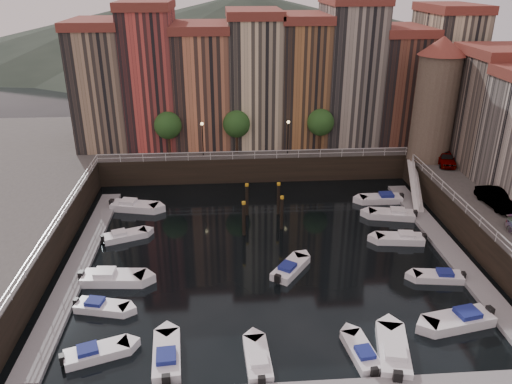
{
  "coord_description": "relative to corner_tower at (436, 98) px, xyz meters",
  "views": [
    {
      "loc": [
        -3.8,
        -38.63,
        22.91
      ],
      "look_at": [
        -0.72,
        4.0,
        4.06
      ],
      "focal_mm": 35.0,
      "sensor_mm": 36.0,
      "label": 1
    }
  ],
  "objects": [
    {
      "name": "boat_near_0",
      "position": [
        -27.71,
        -27.81,
        -9.82
      ],
      "size": [
        2.1,
        4.87,
        1.1
      ],
      "rotation": [
        0.0,
        0.0,
        1.65
      ],
      "color": "white",
      "rests_on": "ground"
    },
    {
      "name": "boat_right_2",
      "position": [
        -7.5,
        -13.72,
        -9.84
      ],
      "size": [
        4.64,
        2.17,
        1.04
      ],
      "rotation": [
        0.0,
        0.0,
        3.02
      ],
      "color": "white",
      "rests_on": "ground"
    },
    {
      "name": "boat_extra_710",
      "position": [
        -18.43,
        -18.03,
        -9.85
      ],
      "size": [
        3.77,
        4.36,
        1.03
      ],
      "rotation": [
        0.0,
        0.0,
        0.95
      ],
      "color": "white",
      "rests_on": "ground"
    },
    {
      "name": "boat_near_3",
      "position": [
        -13.1,
        -28.47,
        -9.79
      ],
      "size": [
        2.94,
        5.39,
        1.21
      ],
      "rotation": [
        0.0,
        0.0,
        1.35
      ],
      "color": "white",
      "rests_on": "ground"
    },
    {
      "name": "dock_right",
      "position": [
        -3.8,
        -15.5,
        -10.02
      ],
      "size": [
        2.0,
        28.0,
        0.35
      ],
      "primitive_type": "cube",
      "color": "gray",
      "rests_on": "ground"
    },
    {
      "name": "car_a",
      "position": [
        1.19,
        -2.11,
        -6.45
      ],
      "size": [
        2.48,
        4.59,
        1.48
      ],
      "primitive_type": "imported",
      "rotation": [
        0.0,
        0.0,
        -0.17
      ],
      "color": "gray",
      "rests_on": "quay_right"
    },
    {
      "name": "dock_left",
      "position": [
        -36.2,
        -15.5,
        -10.02
      ],
      "size": [
        2.0,
        28.0,
        0.35
      ],
      "primitive_type": "cube",
      "color": "gray",
      "rests_on": "ground"
    },
    {
      "name": "street_lamps",
      "position": [
        -21.0,
        2.7,
        -4.3
      ],
      "size": [
        10.36,
        0.36,
        4.18
      ],
      "color": "black",
      "rests_on": "quay_far"
    },
    {
      "name": "boat_left_2",
      "position": [
        -32.92,
        -18.48,
        -9.79
      ],
      "size": [
        5.31,
        2.27,
        1.2
      ],
      "rotation": [
        0.0,
        0.0,
        -0.08
      ],
      "color": "white",
      "rests_on": "ground"
    },
    {
      "name": "boat_right_1",
      "position": [
        -6.5,
        -20.06,
        -9.88
      ],
      "size": [
        4.16,
        1.98,
        0.94
      ],
      "rotation": [
        0.0,
        0.0,
        3.01
      ],
      "color": "white",
      "rests_on": "ground"
    },
    {
      "name": "boat_left_1",
      "position": [
        -33.05,
        -22.14,
        -9.87
      ],
      "size": [
        4.24,
        2.36,
        0.95
      ],
      "rotation": [
        0.0,
        0.0,
        -0.23
      ],
      "color": "white",
      "rests_on": "ground"
    },
    {
      "name": "mooring_pilings",
      "position": [
        -19.93,
        -8.94,
        -8.54
      ],
      "size": [
        4.12,
        4.61,
        3.78
      ],
      "color": "black",
      "rests_on": "ground"
    },
    {
      "name": "boat_right_4",
      "position": [
        -6.59,
        -4.9,
        -9.83
      ],
      "size": [
        4.71,
        1.72,
        1.08
      ],
      "rotation": [
        0.0,
        0.0,
        3.14
      ],
      "color": "white",
      "rests_on": "ground"
    },
    {
      "name": "boat_near_1",
      "position": [
        -21.91,
        -28.48,
        -9.86
      ],
      "size": [
        1.73,
        4.3,
        0.98
      ],
      "rotation": [
        0.0,
        0.0,
        1.62
      ],
      "color": "white",
      "rests_on": "ground"
    },
    {
      "name": "boat_right_0",
      "position": [
        -7.35,
        -25.65,
        -9.79
      ],
      "size": [
        5.36,
        2.83,
        1.2
      ],
      "rotation": [
        0.0,
        0.0,
        3.34
      ],
      "color": "white",
      "rests_on": "ground"
    },
    {
      "name": "boat_left_3",
      "position": [
        -33.18,
        -11.29,
        -9.87
      ],
      "size": [
        4.26,
        2.8,
        0.96
      ],
      "rotation": [
        0.0,
        0.0,
        0.36
      ],
      "color": "white",
      "rests_on": "ground"
    },
    {
      "name": "boat_right_3",
      "position": [
        -6.66,
        -8.77,
        -9.82
      ],
      "size": [
        4.91,
        2.63,
        1.1
      ],
      "rotation": [
        0.0,
        0.0,
        2.93
      ],
      "color": "white",
      "rests_on": "ground"
    },
    {
      "name": "boat_left_0",
      "position": [
        -32.37,
        -27.1,
        -9.86
      ],
      "size": [
        4.41,
        2.78,
        0.99
      ],
      "rotation": [
        0.0,
        0.0,
        0.33
      ],
      "color": "white",
      "rests_on": "ground"
    },
    {
      "name": "car_b",
      "position": [
        1.28,
        -13.11,
        -6.42
      ],
      "size": [
        2.04,
        4.82,
        1.55
      ],
      "primitive_type": "imported",
      "rotation": [
        0.0,
        0.0,
        0.09
      ],
      "color": "gray",
      "rests_on": "quay_right"
    },
    {
      "name": "ground",
      "position": [
        -20.0,
        -14.5,
        -10.19
      ],
      "size": [
        200.0,
        200.0,
        0.0
      ],
      "primitive_type": "plane",
      "color": "black",
      "rests_on": "ground"
    },
    {
      "name": "mountains",
      "position": [
        -18.28,
        95.5,
        -2.28
      ],
      "size": [
        145.0,
        100.0,
        18.0
      ],
      "color": "#2D382D",
      "rests_on": "ground"
    },
    {
      "name": "far_terrace",
      "position": [
        -16.69,
        9.0,
        0.76
      ],
      "size": [
        48.7,
        10.3,
        17.5
      ],
      "color": "#997C61",
      "rests_on": "quay_far"
    },
    {
      "name": "boat_left_4",
      "position": [
        -33.24,
        -4.98,
        -9.79
      ],
      "size": [
        5.3,
        2.91,
        1.19
      ],
      "rotation": [
        0.0,
        0.0,
        -0.22
      ],
      "color": "white",
      "rests_on": "ground"
    },
    {
      "name": "railings",
      "position": [
        -20.0,
        -9.62,
        -6.41
      ],
      "size": [
        36.08,
        34.04,
        0.52
      ],
      "color": "white",
      "rests_on": "ground"
    },
    {
      "name": "promenade_trees",
      "position": [
        -21.33,
        3.7,
        -3.61
      ],
      "size": [
        21.2,
        3.2,
        5.2
      ],
      "color": "black",
      "rests_on": "quay_far"
    },
    {
      "name": "gangway",
      "position": [
        -2.9,
        -4.5,
        -8.28
      ],
      "size": [
        2.78,
        8.32,
        3.73
      ],
      "color": "white",
      "rests_on": "ground"
    },
    {
      "name": "quay_far",
      "position": [
        -20.0,
        11.5,
        -8.69
      ],
      "size": [
        80.0,
        20.0,
        3.0
      ],
      "primitive_type": "cube",
      "color": "black",
      "rests_on": "ground"
    },
    {
      "name": "corner_tower",
      "position": [
        0.0,
        0.0,
        0.0
      ],
      "size": [
        5.2,
        5.2,
        13.8
      ],
      "color": "#6B5B4C",
      "rests_on": "quay_right"
    },
    {
      "name": "boat_near_2",
      "position": [
        -15.12,
        -28.32,
        -9.88
      ],
      "size": [
        2.02,
        4.2,
        0.94
      ],
      "rotation": [
        0.0,
        0.0,
        1.71
      ],
      "color": "white",
      "rests_on": "ground"
    }
  ]
}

